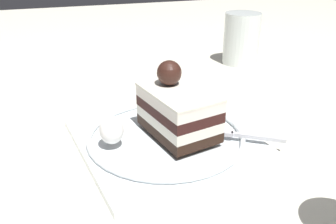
{
  "coord_description": "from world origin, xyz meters",
  "views": [
    {
      "loc": [
        0.4,
        -0.13,
        0.24
      ],
      "look_at": [
        0.02,
        0.0,
        0.05
      ],
      "focal_mm": 37.43,
      "sensor_mm": 36.0,
      "label": 1
    }
  ],
  "objects_px": {
    "dessert_plate": "(168,138)",
    "fork": "(239,135)",
    "whipped_cream_dollop": "(111,130)",
    "cake_slice": "(178,109)",
    "drink_glass_far": "(241,42)"
  },
  "relations": [
    {
      "from": "dessert_plate",
      "to": "fork",
      "type": "xyz_separation_m",
      "value": [
        0.04,
        0.08,
        0.01
      ]
    },
    {
      "from": "whipped_cream_dollop",
      "to": "cake_slice",
      "type": "bearing_deg",
      "value": 91.01
    },
    {
      "from": "dessert_plate",
      "to": "drink_glass_far",
      "type": "xyz_separation_m",
      "value": [
        -0.28,
        0.27,
        0.04
      ]
    },
    {
      "from": "dessert_plate",
      "to": "fork",
      "type": "bearing_deg",
      "value": 64.34
    },
    {
      "from": "whipped_cream_dollop",
      "to": "fork",
      "type": "height_order",
      "value": "whipped_cream_dollop"
    },
    {
      "from": "fork",
      "to": "drink_glass_far",
      "type": "relative_size",
      "value": 0.87
    },
    {
      "from": "cake_slice",
      "to": "drink_glass_far",
      "type": "height_order",
      "value": "drink_glass_far"
    },
    {
      "from": "dessert_plate",
      "to": "fork",
      "type": "relative_size",
      "value": 2.57
    },
    {
      "from": "whipped_cream_dollop",
      "to": "drink_glass_far",
      "type": "xyz_separation_m",
      "value": [
        -0.28,
        0.34,
        0.01
      ]
    },
    {
      "from": "cake_slice",
      "to": "whipped_cream_dollop",
      "type": "distance_m",
      "value": 0.09
    },
    {
      "from": "fork",
      "to": "dessert_plate",
      "type": "bearing_deg",
      "value": -115.66
    },
    {
      "from": "cake_slice",
      "to": "whipped_cream_dollop",
      "type": "bearing_deg",
      "value": -88.99
    },
    {
      "from": "cake_slice",
      "to": "drink_glass_far",
      "type": "bearing_deg",
      "value": 138.15
    },
    {
      "from": "dessert_plate",
      "to": "drink_glass_far",
      "type": "distance_m",
      "value": 0.39
    },
    {
      "from": "cake_slice",
      "to": "whipped_cream_dollop",
      "type": "height_order",
      "value": "cake_slice"
    }
  ]
}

